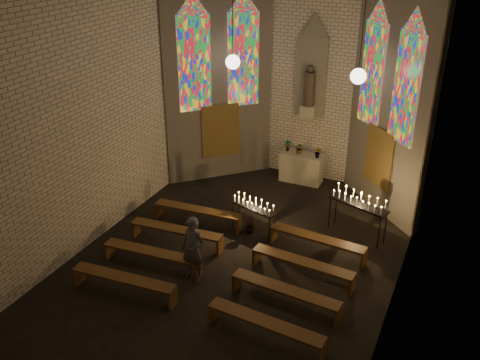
% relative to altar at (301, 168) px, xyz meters
% --- Properties ---
extents(floor, '(12.00, 12.00, 0.00)m').
position_rel_altar_xyz_m(floor, '(0.00, -5.45, -0.50)').
color(floor, black).
rests_on(floor, ground).
extents(room, '(8.22, 12.43, 7.00)m').
position_rel_altar_xyz_m(room, '(-0.00, -2.08, 3.22)').
color(room, beige).
rests_on(room, ground).
extents(altar, '(1.40, 0.60, 1.00)m').
position_rel_altar_xyz_m(altar, '(0.00, 0.00, 0.00)').
color(altar, beige).
rests_on(altar, ground).
extents(flower_vase_left, '(0.24, 0.20, 0.40)m').
position_rel_altar_xyz_m(flower_vase_left, '(-0.55, 0.05, 0.70)').
color(flower_vase_left, '#4C723F').
rests_on(flower_vase_left, altar).
extents(flower_vase_center, '(0.38, 0.34, 0.38)m').
position_rel_altar_xyz_m(flower_vase_center, '(-0.10, 0.01, 0.69)').
color(flower_vase_center, '#4C723F').
rests_on(flower_vase_center, altar).
extents(flower_vase_right, '(0.23, 0.20, 0.37)m').
position_rel_altar_xyz_m(flower_vase_right, '(0.55, -0.06, 0.69)').
color(flower_vase_right, '#4C723F').
rests_on(flower_vase_right, altar).
extents(aisle_flower_pot, '(0.31, 0.31, 0.45)m').
position_rel_altar_xyz_m(aisle_flower_pot, '(-0.24, -3.76, -0.27)').
color(aisle_flower_pot, '#4C723F').
rests_on(aisle_flower_pot, ground).
extents(votive_stand_left, '(1.46, 0.71, 1.04)m').
position_rel_altar_xyz_m(votive_stand_left, '(-0.14, -3.73, 0.40)').
color(votive_stand_left, black).
rests_on(votive_stand_left, ground).
extents(votive_stand_right, '(1.76, 0.96, 1.27)m').
position_rel_altar_xyz_m(votive_stand_right, '(2.53, -2.62, 0.59)').
color(votive_stand_right, black).
rests_on(votive_stand_right, ground).
extents(pew_left_0, '(2.65, 0.57, 0.51)m').
position_rel_altar_xyz_m(pew_left_0, '(-1.81, -3.96, -0.09)').
color(pew_left_0, '#533517').
rests_on(pew_left_0, ground).
extents(pew_right_0, '(2.65, 0.57, 0.51)m').
position_rel_altar_xyz_m(pew_right_0, '(1.81, -3.96, -0.09)').
color(pew_right_0, '#533517').
rests_on(pew_right_0, ground).
extents(pew_left_1, '(2.65, 0.57, 0.51)m').
position_rel_altar_xyz_m(pew_left_1, '(-1.81, -5.16, -0.09)').
color(pew_left_1, '#533517').
rests_on(pew_left_1, ground).
extents(pew_right_1, '(2.65, 0.57, 0.51)m').
position_rel_altar_xyz_m(pew_right_1, '(1.81, -5.16, -0.09)').
color(pew_right_1, '#533517').
rests_on(pew_right_1, ground).
extents(pew_left_2, '(2.65, 0.57, 0.51)m').
position_rel_altar_xyz_m(pew_left_2, '(-1.81, -6.36, -0.09)').
color(pew_left_2, '#533517').
rests_on(pew_left_2, ground).
extents(pew_right_2, '(2.65, 0.57, 0.51)m').
position_rel_altar_xyz_m(pew_right_2, '(1.81, -6.36, -0.09)').
color(pew_right_2, '#533517').
rests_on(pew_right_2, ground).
extents(pew_left_3, '(2.65, 0.57, 0.51)m').
position_rel_altar_xyz_m(pew_left_3, '(-1.81, -7.56, -0.09)').
color(pew_left_3, '#533517').
rests_on(pew_left_3, ground).
extents(pew_right_3, '(2.65, 0.57, 0.51)m').
position_rel_altar_xyz_m(pew_right_3, '(1.81, -7.56, -0.09)').
color(pew_right_3, '#533517').
rests_on(pew_right_3, ground).
extents(visitor, '(0.66, 0.46, 1.72)m').
position_rel_altar_xyz_m(visitor, '(-0.61, -6.32, 0.36)').
color(visitor, '#4F4E59').
rests_on(visitor, ground).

